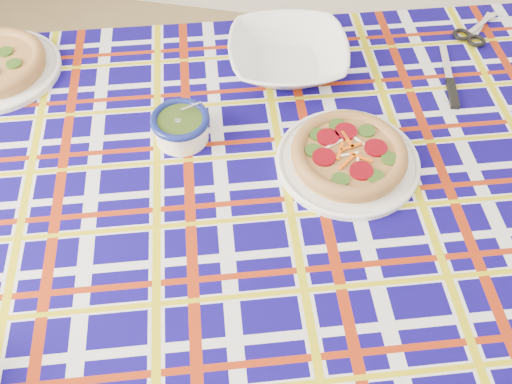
% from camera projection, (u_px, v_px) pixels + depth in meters
% --- Properties ---
extents(dining_table, '(1.77, 1.39, 0.73)m').
position_uv_depth(dining_table, '(252.00, 193.00, 1.19)').
color(dining_table, brown).
rests_on(dining_table, floor).
extents(tablecloth, '(1.81, 1.43, 0.10)m').
position_uv_depth(tablecloth, '(252.00, 186.00, 1.17)').
color(tablecloth, '#0D055F').
rests_on(tablecloth, dining_table).
extents(main_focaccia_plate, '(0.36, 0.36, 0.06)m').
position_uv_depth(main_focaccia_plate, '(349.00, 154.00, 1.11)').
color(main_focaccia_plate, '#B27A3F').
rests_on(main_focaccia_plate, tablecloth).
extents(pesto_bowl, '(0.16, 0.16, 0.07)m').
position_uv_depth(pesto_bowl, '(181.00, 125.00, 1.15)').
color(pesto_bowl, '#23380F').
rests_on(pesto_bowl, tablecloth).
extents(serving_bowl, '(0.33, 0.33, 0.07)m').
position_uv_depth(serving_bowl, '(288.00, 56.00, 1.29)').
color(serving_bowl, white).
rests_on(serving_bowl, tablecloth).
extents(table_knife, '(0.05, 0.24, 0.01)m').
position_uv_depth(table_knife, '(446.00, 63.00, 1.32)').
color(table_knife, silver).
rests_on(table_knife, tablecloth).
extents(kitchen_scissors, '(0.16, 0.20, 0.02)m').
position_uv_depth(kitchen_scissors, '(482.00, 24.00, 1.41)').
color(kitchen_scissors, silver).
rests_on(kitchen_scissors, tablecloth).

